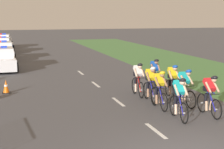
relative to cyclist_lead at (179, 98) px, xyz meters
The scene contains 15 objects.
grass_verge 12.45m from the cyclist_lead, 58.37° to the left, with size 7.00×60.00×0.01m, color #4C7F42.
lane_markings_centre 3.41m from the cyclist_lead, 112.02° to the left, with size 0.14×17.60×0.01m.
cyclist_lead is the anchor object (origin of this frame).
cyclist_second 1.28m from the cyclist_lead, ahead, with size 0.42×1.72×1.56m.
cyclist_third 1.59m from the cyclist_lead, 91.74° to the left, with size 0.42×1.72×1.56m.
cyclist_fourth 2.00m from the cyclist_lead, 57.30° to the left, with size 0.44×1.72×1.56m.
cyclist_fifth 2.76m from the cyclist_lead, 88.64° to the left, with size 0.43×1.72×1.56m.
cyclist_sixth 3.20m from the cyclist_lead, 68.37° to the left, with size 0.44×1.72×1.56m.
cyclist_seventh 3.92m from the cyclist_lead, 90.94° to the left, with size 0.42×1.72×1.56m.
cyclist_eighth 5.23m from the cyclist_lead, 76.40° to the left, with size 0.45×1.72×1.56m.
police_car_nearest 14.94m from the cyclist_lead, 113.86° to the left, with size 2.11×4.46×1.59m.
police_car_second 19.86m from the cyclist_lead, 107.71° to the left, with size 2.09×4.45×1.59m.
police_car_third 25.33m from the cyclist_lead, 103.81° to the left, with size 2.32×4.55×1.59m.
police_car_furthest 30.56m from the cyclist_lead, 101.41° to the left, with size 2.25×4.52×1.59m.
traffic_cone_mid 8.44m from the cyclist_lead, 133.17° to the left, with size 0.36×0.36×0.64m.
Camera 1 is at (-4.43, -7.72, 3.65)m, focal length 58.35 mm.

